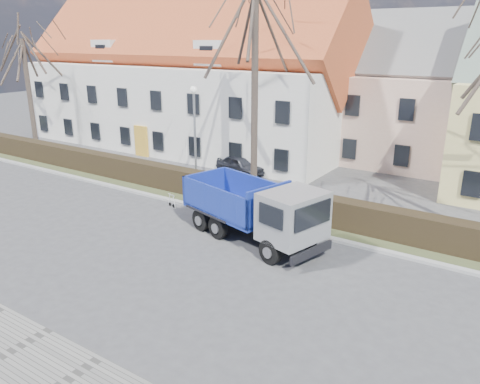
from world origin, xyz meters
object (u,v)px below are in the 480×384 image
Objects in this scene: cart_frame at (169,199)px; parked_car_a at (240,165)px; streetlight at (195,139)px; dump_truck at (249,207)px.

parked_car_a reaches higher than cart_frame.
cart_frame is at bearing -167.20° from parked_car_a.
parked_car_a is at bearing 83.97° from streetlight.
streetlight reaches higher than cart_frame.
dump_truck is 9.82m from parked_car_a.
cart_frame is (-5.51, 1.16, -1.00)m from dump_truck.
parked_car_a is at bearing 140.48° from dump_truck.
parked_car_a is (-5.66, 7.99, -0.79)m from dump_truck.
dump_truck is 5.72m from cart_frame.
dump_truck reaches higher than cart_frame.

